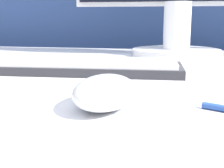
{
  "coord_description": "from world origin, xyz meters",
  "views": [
    {
      "loc": [
        0.07,
        -0.57,
        0.84
      ],
      "look_at": [
        0.0,
        -0.18,
        0.75
      ],
      "focal_mm": 50.0,
      "sensor_mm": 36.0,
      "label": 1
    }
  ],
  "objects": [
    {
      "name": "keyboard",
      "position": [
        -0.09,
        0.01,
        0.75
      ],
      "size": [
        0.38,
        0.14,
        0.02
      ],
      "rotation": [
        0.0,
        0.0,
        0.05
      ],
      "color": "#28282D",
      "rests_on": "desk"
    },
    {
      "name": "computer_mouse_near",
      "position": [
        0.0,
        -0.22,
        0.75
      ],
      "size": [
        0.08,
        0.12,
        0.04
      ],
      "rotation": [
        0.0,
        0.0,
        -0.04
      ],
      "color": "white",
      "rests_on": "desk"
    },
    {
      "name": "partition_panel",
      "position": [
        0.0,
        0.62,
        0.65
      ],
      "size": [
        5.0,
        0.03,
        1.3
      ],
      "color": "navy",
      "rests_on": "ground_plane"
    }
  ]
}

